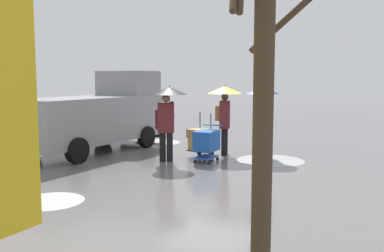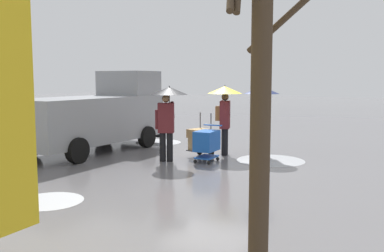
{
  "view_description": "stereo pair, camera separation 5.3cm",
  "coord_description": "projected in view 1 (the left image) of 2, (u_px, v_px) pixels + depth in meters",
  "views": [
    {
      "loc": [
        -5.36,
        11.1,
        2.32
      ],
      "look_at": [
        0.04,
        1.04,
        1.05
      ],
      "focal_mm": 39.47,
      "sensor_mm": 36.0,
      "label": 1
    },
    {
      "loc": [
        -5.4,
        11.07,
        2.32
      ],
      "look_at": [
        0.04,
        1.04,
        1.05
      ],
      "focal_mm": 39.47,
      "sensor_mm": 36.0,
      "label": 2
    }
  ],
  "objects": [
    {
      "name": "hand_dolly_boxes",
      "position": [
        199.0,
        139.0,
        12.56
      ],
      "size": [
        0.68,
        0.81,
        1.32
      ],
      "color": "#515156",
      "rests_on": "ground"
    },
    {
      "name": "slush_patch_far_side",
      "position": [
        158.0,
        142.0,
        15.54
      ],
      "size": [
        1.66,
        1.66,
        0.01
      ],
      "primitive_type": "cylinder",
      "color": "#999BA0",
      "rests_on": "ground"
    },
    {
      "name": "pedestrian_pink_side",
      "position": [
        224.0,
        104.0,
        12.78
      ],
      "size": [
        1.04,
        1.04,
        2.15
      ],
      "color": "black",
      "rests_on": "ground"
    },
    {
      "name": "cargo_van_parked_right",
      "position": [
        97.0,
        115.0,
        13.64
      ],
      "size": [
        2.32,
        5.4,
        2.6
      ],
      "color": "gray",
      "rests_on": "ground"
    },
    {
      "name": "slush_patch_mid_street",
      "position": [
        50.0,
        201.0,
        8.04
      ],
      "size": [
        1.29,
        1.29,
        0.01
      ],
      "primitive_type": "cylinder",
      "color": "#ADAFB5",
      "rests_on": "ground"
    },
    {
      "name": "ground_plane",
      "position": [
        210.0,
        158.0,
        12.49
      ],
      "size": [
        90.0,
        90.0,
        0.0
      ],
      "primitive_type": "plane",
      "color": "slate"
    },
    {
      "name": "shopping_cart_vendor",
      "position": [
        207.0,
        142.0,
        11.83
      ],
      "size": [
        0.58,
        0.83,
        1.02
      ],
      "color": "#1951B2",
      "rests_on": "ground"
    },
    {
      "name": "bare_tree_near",
      "position": [
        262.0,
        101.0,
        4.86
      ],
      "size": [
        1.05,
        1.05,
        4.02
      ],
      "color": "#423323",
      "rests_on": "ground"
    },
    {
      "name": "pedestrian_white_side",
      "position": [
        262.0,
        104.0,
        12.56
      ],
      "size": [
        1.04,
        1.04,
        2.15
      ],
      "color": "black",
      "rests_on": "ground"
    },
    {
      "name": "slush_patch_near_cluster",
      "position": [
        270.0,
        160.0,
        12.09
      ],
      "size": [
        1.94,
        1.94,
        0.01
      ],
      "primitive_type": "cylinder",
      "color": "#999BA0",
      "rests_on": "ground"
    },
    {
      "name": "pedestrian_black_side",
      "position": [
        168.0,
        106.0,
        11.8
      ],
      "size": [
        1.04,
        1.04,
        2.15
      ],
      "color": "black",
      "rests_on": "ground"
    }
  ]
}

